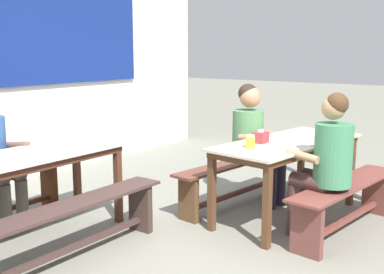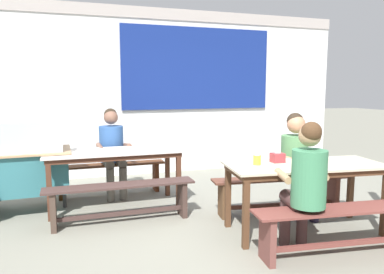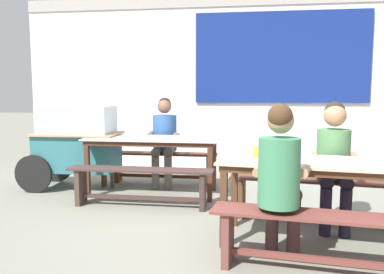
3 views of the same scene
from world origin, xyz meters
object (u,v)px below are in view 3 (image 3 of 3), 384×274
(person_right_near_table, at_px, (334,155))
(tissue_box, at_px, (287,151))
(person_near_front, at_px, (280,175))
(bench_far_back, at_px, (163,163))
(bench_near_back, at_px, (313,193))
(bench_near_front, at_px, (318,235))
(condiment_jar, at_px, (257,151))
(bench_far_front, at_px, (140,181))
(dining_table_near, at_px, (317,169))
(dining_table_far, at_px, (152,143))
(food_cart, at_px, (76,141))
(person_center_facing, at_px, (164,135))

(person_right_near_table, xyz_separation_m, tissue_box, (-0.49, -0.35, 0.08))
(person_near_front, height_order, tissue_box, person_near_front)
(bench_far_back, xyz_separation_m, bench_near_back, (1.95, -1.53, 0.00))
(bench_near_front, distance_m, condiment_jar, 1.01)
(bench_near_back, xyz_separation_m, person_near_front, (-0.43, -1.12, 0.42))
(bench_far_back, bearing_deg, bench_far_front, -89.97)
(dining_table_near, distance_m, condiment_jar, 0.55)
(bench_far_front, height_order, tissue_box, tissue_box)
(dining_table_near, height_order, bench_far_back, dining_table_near)
(dining_table_far, bearing_deg, person_right_near_table, -25.34)
(bench_far_front, distance_m, food_cart, 1.45)
(dining_table_near, xyz_separation_m, person_right_near_table, (0.25, 0.52, 0.05))
(person_center_facing, bearing_deg, person_near_front, -60.28)
(bench_near_front, xyz_separation_m, condiment_jar, (-0.45, 0.74, 0.52))
(person_center_facing, bearing_deg, dining_table_near, -48.54)
(bench_far_front, xyz_separation_m, person_right_near_table, (2.13, -0.39, 0.43))
(bench_near_front, height_order, person_near_front, person_near_front)
(bench_far_back, distance_m, tissue_box, 2.61)
(dining_table_far, relative_size, dining_table_near, 0.98)
(dining_table_near, height_order, person_center_facing, person_center_facing)
(dining_table_near, distance_m, person_near_front, 0.63)
(food_cart, relative_size, person_right_near_table, 1.20)
(dining_table_far, distance_m, person_right_near_table, 2.36)
(food_cart, height_order, person_right_near_table, person_right_near_table)
(bench_far_back, bearing_deg, bench_near_back, -38.08)
(bench_near_front, distance_m, person_center_facing, 3.25)
(bench_near_front, height_order, tissue_box, tissue_box)
(person_right_near_table, height_order, person_near_front, person_near_front)
(dining_table_far, distance_m, bench_near_front, 2.82)
(person_near_front, bearing_deg, bench_near_back, 68.97)
(person_near_front, distance_m, condiment_jar, 0.67)
(bench_near_front, bearing_deg, condiment_jar, 121.27)
(dining_table_near, height_order, food_cart, food_cart)
(condiment_jar, bearing_deg, bench_near_front, -58.73)
(bench_far_front, xyz_separation_m, food_cart, (-1.15, 0.79, 0.37))
(person_near_front, bearing_deg, dining_table_far, 126.73)
(person_right_near_table, bearing_deg, person_center_facing, 143.19)
(dining_table_near, relative_size, bench_far_back, 1.10)
(bench_far_front, bearing_deg, bench_near_back, -8.67)
(bench_far_front, bearing_deg, condiment_jar, -30.00)
(dining_table_near, distance_m, food_cart, 3.48)
(bench_far_back, bearing_deg, food_cart, -159.07)
(dining_table_far, height_order, bench_far_back, dining_table_far)
(food_cart, bearing_deg, bench_far_front, -34.47)
(food_cart, bearing_deg, dining_table_far, -8.65)
(food_cart, bearing_deg, condiment_jar, -32.11)
(bench_near_front, relative_size, condiment_jar, 13.65)
(dining_table_far, distance_m, person_center_facing, 0.56)
(food_cart, relative_size, person_center_facing, 1.19)
(dining_table_near, bearing_deg, person_center_facing, 131.46)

